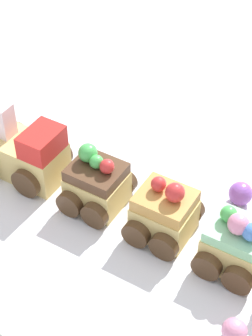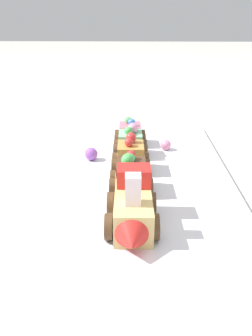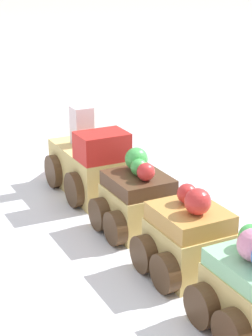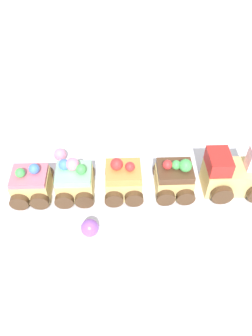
# 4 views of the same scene
# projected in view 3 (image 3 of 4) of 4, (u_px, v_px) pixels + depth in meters

# --- Properties ---
(ground_plane) EXTENTS (10.00, 10.00, 0.00)m
(ground_plane) POSITION_uv_depth(u_px,v_px,m) (151.00, 261.00, 0.49)
(ground_plane) COLOR beige
(display_board) EXTENTS (0.71, 0.36, 0.01)m
(display_board) POSITION_uv_depth(u_px,v_px,m) (151.00, 255.00, 0.49)
(display_board) COLOR white
(display_board) RESTS_ON ground_plane
(cake_train_locomotive) EXTENTS (0.14, 0.08, 0.09)m
(cake_train_locomotive) POSITION_uv_depth(u_px,v_px,m) (88.00, 164.00, 0.60)
(cake_train_locomotive) COLOR #E5C675
(cake_train_locomotive) RESTS_ON display_board
(cake_car_chocolate) EXTENTS (0.07, 0.07, 0.07)m
(cake_car_chocolate) POSITION_uv_depth(u_px,v_px,m) (138.00, 202.00, 0.51)
(cake_car_chocolate) COLOR #E5C675
(cake_car_chocolate) RESTS_ON display_board
(cake_car_caramel) EXTENTS (0.07, 0.07, 0.07)m
(cake_car_caramel) POSITION_uv_depth(u_px,v_px,m) (189.00, 241.00, 0.44)
(cake_car_caramel) COLOR #E5C675
(cake_car_caramel) RESTS_ON display_board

